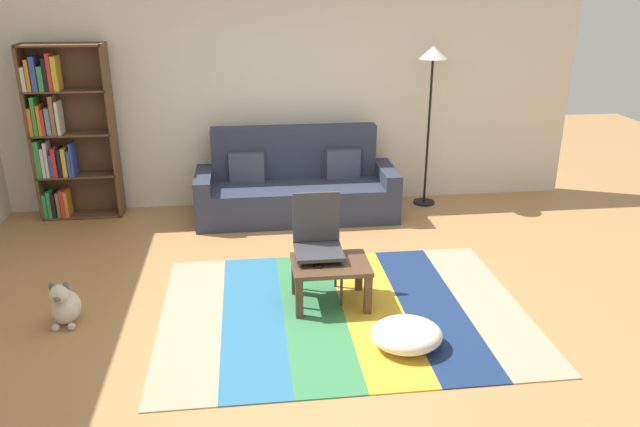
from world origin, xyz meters
The scene contains 11 objects.
ground_plane centered at (0.00, 0.00, 0.00)m, with size 14.00×14.00×0.00m, color #B27F4C.
back_wall centered at (0.00, 2.55, 1.35)m, with size 6.80×0.10×2.70m, color silver.
rug centered at (0.17, -0.27, 0.01)m, with size 2.98×2.21×0.01m.
couch centered at (-0.02, 2.02, 0.34)m, with size 2.26×0.80×1.00m.
bookshelf centered at (-2.58, 2.30, 0.96)m, with size 0.90×0.28×1.94m.
coffee_table centered at (0.09, -0.11, 0.31)m, with size 0.64×0.49×0.37m.
pouf centered at (0.55, -0.84, 0.11)m, with size 0.54×0.48×0.20m, color white.
dog centered at (-2.04, -0.17, 0.16)m, with size 0.22×0.35×0.40m.
standing_lamp centered at (1.57, 2.23, 1.56)m, with size 0.32×0.32×1.87m.
tv_remote centered at (0.01, -0.15, 0.39)m, with size 0.04×0.15×0.02m, color black.
folding_chair centered at (0.00, 0.09, 0.53)m, with size 0.40×0.40×0.90m.
Camera 1 is at (-0.56, -4.67, 2.57)m, focal length 34.53 mm.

